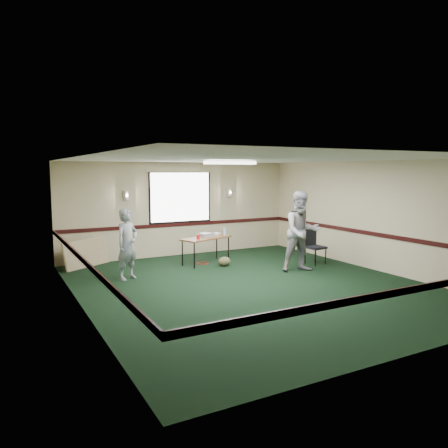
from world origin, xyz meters
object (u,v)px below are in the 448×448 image
conference_chair (313,244)px  folding_table (206,239)px  projector (207,235)px  person_left (127,244)px  person_right (302,232)px

conference_chair → folding_table: bearing=146.0°
projector → conference_chair: conference_chair is taller
projector → person_left: bearing=-168.5°
conference_chair → person_right: size_ratio=0.46×
conference_chair → person_left: bearing=166.4°
folding_table → person_right: (1.67, -1.90, 0.33)m
folding_table → projector: (0.05, 0.05, 0.10)m
conference_chair → person_left: size_ratio=0.57×
person_right → folding_table: bearing=145.0°
person_left → person_right: size_ratio=0.82×
conference_chair → projector: bearing=144.7°
conference_chair → person_right: bearing=-152.1°
projector → person_right: 2.55m
folding_table → projector: 0.12m
folding_table → person_right: person_right is taller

